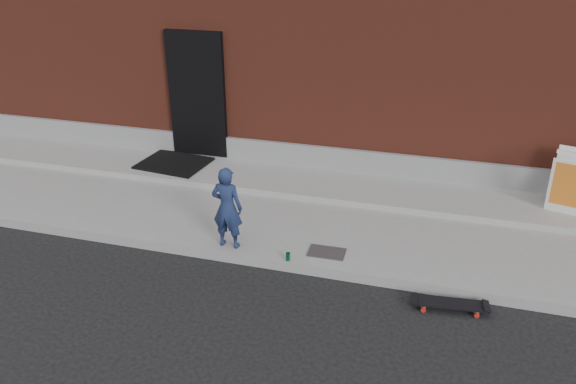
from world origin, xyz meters
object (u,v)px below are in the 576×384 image
(child, at_px, (227,208))
(skateboard, at_px, (450,304))
(pizza_sign, at_px, (571,183))
(soda_can, at_px, (288,257))

(child, xyz_separation_m, skateboard, (2.97, -0.44, -0.65))
(pizza_sign, relative_size, soda_can, 8.18)
(pizza_sign, height_order, soda_can, pizza_sign)
(child, relative_size, skateboard, 1.30)
(skateboard, xyz_separation_m, pizza_sign, (1.60, 2.59, 0.63))
(child, bearing_deg, soda_can, 171.36)
(skateboard, bearing_deg, soda_can, 172.11)
(soda_can, bearing_deg, pizza_sign, 31.99)
(skateboard, distance_m, soda_can, 2.11)
(child, relative_size, pizza_sign, 1.25)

